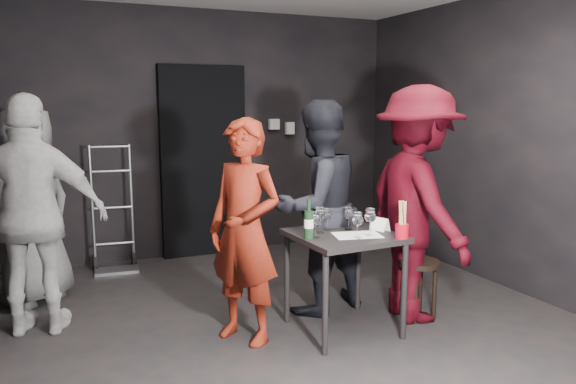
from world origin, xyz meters
name	(u,v)px	position (x,y,z in m)	size (l,w,h in m)	color
floor	(295,334)	(0.00, 0.00, 0.00)	(4.50, 5.00, 0.02)	black
wall_back	(201,134)	(0.00, 2.50, 1.35)	(4.50, 0.04, 2.70)	black
wall_right	(531,143)	(2.25, 0.00, 1.35)	(0.04, 5.00, 2.70)	black
doorway	(204,162)	(0.00, 2.44, 1.05)	(0.95, 0.10, 2.10)	black
wallbox_upper	(274,124)	(0.85, 2.45, 1.45)	(0.12, 0.06, 0.12)	#B7B7B2
wallbox_lower	(290,128)	(1.05, 2.45, 1.40)	(0.10, 0.06, 0.14)	#B7B7B2
hand_truck	(115,248)	(-1.01, 2.21, 0.23)	(0.43, 0.36, 1.28)	#B2B2B7
tasting_table	(344,246)	(0.36, -0.08, 0.65)	(0.72, 0.72, 0.75)	black
stool	(419,273)	(1.03, -0.10, 0.37)	(0.33, 0.33, 0.47)	black
server_red	(245,224)	(-0.36, 0.07, 0.86)	(0.62, 0.41, 1.71)	maroon
woman_black	(317,192)	(0.37, 0.39, 0.99)	(0.96, 0.53, 1.98)	black
man_maroon	(418,178)	(1.01, -0.07, 1.12)	(1.45, 0.67, 2.24)	#35030B
bystander_cream	(32,194)	(-1.72, 0.82, 1.05)	(1.23, 0.59, 2.10)	#BAB8B3
bystander_grey	(29,194)	(-1.75, 1.53, 0.94)	(0.92, 0.50, 1.88)	slate
tasting_mat	(357,235)	(0.42, -0.17, 0.75)	(0.34, 0.22, 0.00)	white
wine_glass_a	(316,224)	(0.11, -0.12, 0.85)	(0.08, 0.08, 0.21)	white
wine_glass_b	(320,219)	(0.20, 0.01, 0.86)	(0.08, 0.08, 0.21)	white
wine_glass_c	(327,218)	(0.30, 0.07, 0.84)	(0.07, 0.07, 0.18)	white
wine_glass_d	(358,224)	(0.37, -0.25, 0.85)	(0.08, 0.08, 0.21)	white
wine_glass_e	(370,221)	(0.49, -0.22, 0.86)	(0.08, 0.08, 0.22)	white
wine_glass_f	(349,218)	(0.45, 0.01, 0.84)	(0.07, 0.07, 0.19)	white
wine_bottle	(309,224)	(0.05, -0.12, 0.86)	(0.07, 0.07, 0.28)	black
breadstick_cup	(402,220)	(0.66, -0.38, 0.88)	(0.09, 0.09, 0.29)	#B50517
reserved_card	(378,224)	(0.63, -0.12, 0.80)	(0.08, 0.13, 0.10)	white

